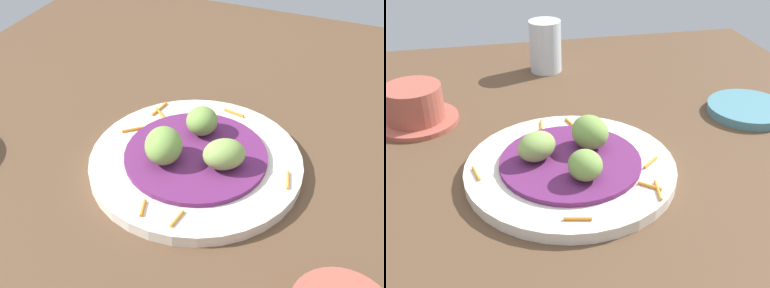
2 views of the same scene
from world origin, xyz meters
TOP-DOWN VIEW (x-y plane):
  - table_surface at (0.00, 0.00)cm, footprint 110.00×110.00cm
  - main_plate at (-3.37, 0.25)cm, footprint 27.91×27.91cm
  - cabbage_bed at (-3.37, 0.25)cm, footprint 18.70×18.70cm
  - carrot_garnish at (-5.67, 1.76)cm, footprint 24.51×24.56cm
  - guac_scoop_left at (-6.62, -2.74)cm, footprint 6.38×6.88cm
  - guac_scoop_center at (0.85, -1.08)cm, footprint 6.77×6.41cm
  - guac_scoop_right at (-4.33, 4.56)cm, footprint 4.88×5.09cm

SIDE VIEW (x-z plane):
  - table_surface at x=0.00cm, z-range 0.00..2.00cm
  - main_plate at x=-3.37cm, z-range 2.00..3.55cm
  - carrot_garnish at x=-5.67cm, z-range 3.55..3.95cm
  - cabbage_bed at x=-3.37cm, z-range 3.55..4.24cm
  - guac_scoop_right at x=-4.33cm, z-range 4.24..8.04cm
  - guac_scoop_center at x=0.85cm, z-range 4.24..8.08cm
  - guac_scoop_left at x=-6.62cm, z-range 4.24..8.76cm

